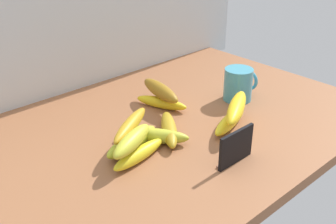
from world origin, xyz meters
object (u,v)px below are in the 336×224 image
object	(u,v)px
banana_7	(237,108)
banana_2	(153,136)
chalkboard_sign	(236,148)
banana_5	(132,142)
banana_6	(132,141)
banana_3	(169,129)
banana_8	(160,90)
banana_1	(139,154)
banana_4	(230,121)
banana_0	(161,103)
coffee_mug	(239,84)
banana_9	(130,125)

from	to	relation	value
banana_7	banana_2	bearing A→B (deg)	158.50
chalkboard_sign	banana_5	bearing A→B (deg)	124.03
banana_2	banana_6	world-z (taller)	banana_6
banana_3	banana_8	xyz separation A→B (cm)	(9.42, 13.94, 3.43)
banana_1	banana_7	distance (cm)	30.04
banana_4	banana_2	bearing A→B (deg)	159.24
chalkboard_sign	banana_3	world-z (taller)	chalkboard_sign
banana_0	banana_5	xyz separation A→B (cm)	(-20.45, -12.15, 0.52)
chalkboard_sign	banana_8	bearing A→B (deg)	78.79
coffee_mug	banana_0	xyz separation A→B (cm)	(-21.19, 11.30, -3.32)
chalkboard_sign	coffee_mug	bearing A→B (deg)	37.86
banana_5	banana_6	size ratio (longest dim) A/B	1.10
chalkboard_sign	banana_4	distance (cm)	17.14
banana_6	banana_9	bearing A→B (deg)	54.95
banana_8	banana_0	bearing A→B (deg)	-102.30
banana_4	banana_1	bearing A→B (deg)	172.04
banana_1	banana_8	bearing A→B (deg)	38.29
banana_1	banana_3	distance (cm)	13.56
banana_3	banana_5	distance (cm)	11.22
banana_7	banana_5	bearing A→B (deg)	160.57
banana_7	chalkboard_sign	bearing A→B (deg)	-141.10
banana_9	coffee_mug	bearing A→B (deg)	-0.80
banana_2	banana_6	size ratio (longest dim) A/B	1.14
banana_2	banana_3	bearing A→B (deg)	-0.46
banana_6	banana_8	xyz separation A→B (cm)	(23.59, 16.70, 0.03)
banana_3	banana_8	distance (cm)	17.17
chalkboard_sign	banana_0	bearing A→B (deg)	78.81
coffee_mug	banana_3	xyz separation A→B (cm)	(-30.49, -2.06, -3.04)
banana_5	banana_6	bearing A→B (deg)	-127.29
coffee_mug	banana_6	bearing A→B (deg)	-173.85
chalkboard_sign	banana_2	xyz separation A→B (cm)	(-8.14, 19.51, -1.90)
banana_4	chalkboard_sign	bearing A→B (deg)	-136.27
banana_5	banana_7	bearing A→B (deg)	-19.43
banana_1	banana_4	size ratio (longest dim) A/B	0.95
chalkboard_sign	banana_7	distance (cm)	17.54
banana_0	banana_1	bearing A→B (deg)	-142.49
chalkboard_sign	banana_1	xyz separation A→B (cm)	(-15.82, 15.70, -2.17)
chalkboard_sign	banana_1	world-z (taller)	chalkboard_sign
banana_7	banana_8	xyz separation A→B (cm)	(-6.95, 22.45, -0.34)
banana_1	banana_7	size ratio (longest dim) A/B	0.83
banana_3	banana_7	xyz separation A→B (cm)	(16.38, -8.51, 3.78)
banana_0	banana_1	size ratio (longest dim) A/B	0.96
banana_4	coffee_mug	bearing A→B (deg)	32.38
banana_2	banana_9	xyz separation A→B (cm)	(-5.05, 2.58, 3.95)
banana_6	coffee_mug	bearing A→B (deg)	6.15
banana_6	banana_9	distance (cm)	6.60
banana_3	banana_6	world-z (taller)	banana_6
banana_3	banana_7	bearing A→B (deg)	-27.47
banana_0	banana_6	distance (cm)	28.70
chalkboard_sign	banana_1	distance (cm)	22.39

